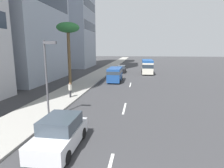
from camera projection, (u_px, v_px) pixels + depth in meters
ground_plane at (132, 77)px, 34.36m from camera, size 198.00×198.00×0.00m
sidewalk_right at (95, 76)px, 35.33m from camera, size 162.00×3.91×0.15m
lane_stripe_mid at (124, 108)px, 16.52m from camera, size 3.20×0.16×0.01m
lane_stripe_far at (130, 85)px, 27.31m from camera, size 3.20×0.16×0.01m
car_lead at (121, 69)px, 41.58m from camera, size 4.21×1.89×1.53m
van_second at (115, 74)px, 29.59m from camera, size 5.04×2.07×2.23m
car_third at (60, 134)px, 9.80m from camera, size 4.02×1.95×1.68m
minibus_fourth at (147, 66)px, 39.25m from camera, size 6.70×2.29×2.90m
pedestrian_near_lamp at (70, 89)px, 19.56m from camera, size 0.36×0.39×1.57m
palm_tree at (68, 31)px, 23.77m from camera, size 2.91×2.91×8.37m
street_lamp at (48, 70)px, 13.41m from camera, size 0.24×0.97×5.61m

